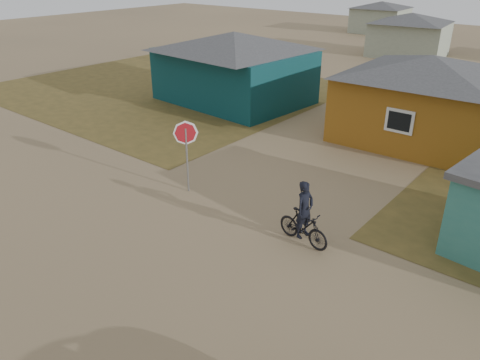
% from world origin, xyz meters
% --- Properties ---
extents(ground, '(120.00, 120.00, 0.00)m').
position_xyz_m(ground, '(0.00, 0.00, 0.00)').
color(ground, '#907653').
extents(grass_nw, '(20.00, 18.00, 0.00)m').
position_xyz_m(grass_nw, '(-14.00, 13.00, 0.01)').
color(grass_nw, brown).
rests_on(grass_nw, ground).
extents(house_teal, '(8.93, 7.08, 4.00)m').
position_xyz_m(house_teal, '(-8.50, 13.50, 2.05)').
color(house_teal, '#0A3337').
rests_on(house_teal, ground).
extents(house_yellow, '(7.72, 6.76, 3.90)m').
position_xyz_m(house_yellow, '(2.50, 14.00, 2.00)').
color(house_yellow, '#935B16').
rests_on(house_yellow, ground).
extents(house_pale_west, '(7.04, 6.15, 3.60)m').
position_xyz_m(house_pale_west, '(-6.00, 34.00, 1.86)').
color(house_pale_west, '#99A28B').
rests_on(house_pale_west, ground).
extents(house_pale_north, '(6.28, 5.81, 3.40)m').
position_xyz_m(house_pale_north, '(-14.00, 46.00, 1.75)').
color(house_pale_north, '#99A28B').
rests_on(house_pale_north, ground).
extents(stop_sign, '(0.81, 0.41, 2.69)m').
position_xyz_m(stop_sign, '(-2.08, 3.22, 1.96)').
color(stop_sign, gray).
rests_on(stop_sign, ground).
extents(cyclist, '(1.83, 0.71, 2.01)m').
position_xyz_m(cyclist, '(3.02, 2.91, 0.73)').
color(cyclist, black).
rests_on(cyclist, ground).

